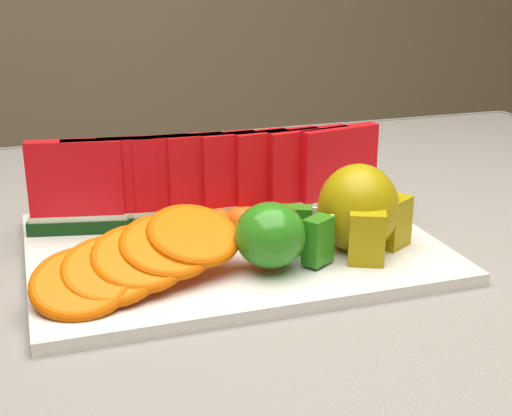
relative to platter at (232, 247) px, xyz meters
The scene contains 10 objects.
table 0.13m from the platter, behind, with size 1.40×0.90×0.75m.
tablecloth 0.08m from the platter, behind, with size 1.53×1.03×0.20m.
platter is the anchor object (origin of this frame).
apple_cluster 0.09m from the platter, 74.65° to the right, with size 0.10×0.08×0.06m.
pear_cluster 0.13m from the platter, 25.75° to the right, with size 0.10×0.10×0.09m.
side_plate 0.31m from the platter, 85.42° to the left, with size 0.19×0.19×0.01m.
watermelon_row 0.08m from the platter, 93.50° to the left, with size 0.39×0.07×0.10m.
orange_fan_front 0.13m from the platter, 145.64° to the right, with size 0.21×0.13×0.06m.
orange_fan_back 0.13m from the platter, 91.43° to the left, with size 0.28×0.09×0.04m.
tangerine_segments 0.03m from the platter, 119.53° to the left, with size 0.19×0.07×0.03m.
Camera 1 is at (-0.13, -0.65, 1.04)m, focal length 50.00 mm.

